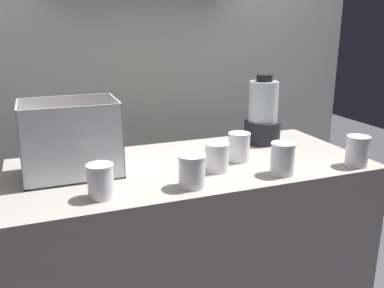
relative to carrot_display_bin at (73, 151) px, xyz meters
The scene contains 10 objects.
counter 0.70m from the carrot_display_bin, ahead, with size 1.40×0.64×0.90m, color #9E998E.
back_wall_unit 0.89m from the carrot_display_bin, 58.06° to the left, with size 2.60×0.24×2.50m.
carrot_display_bin is the anchor object (origin of this frame).
blender_pitcher 0.87m from the carrot_display_bin, ahead, with size 0.17×0.17×0.31m.
juice_cup_carrot_far_left 0.27m from the carrot_display_bin, 77.30° to the right, with size 0.09×0.09×0.11m.
juice_cup_pomegranate_left 0.46m from the carrot_display_bin, 37.47° to the right, with size 0.09×0.09×0.11m.
juice_cup_beet_middle 0.53m from the carrot_display_bin, 17.55° to the right, with size 0.09×0.09×0.11m.
juice_cup_beet_right 0.64m from the carrot_display_bin, ahead, with size 0.09×0.09×0.12m.
juice_cup_beet_far_right 0.77m from the carrot_display_bin, 21.36° to the right, with size 0.09×0.09×0.12m.
juice_cup_carrot_rightmost 1.08m from the carrot_display_bin, 16.26° to the right, with size 0.09×0.09×0.12m.
Camera 1 is at (-0.56, -1.44, 1.43)m, focal length 38.53 mm.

